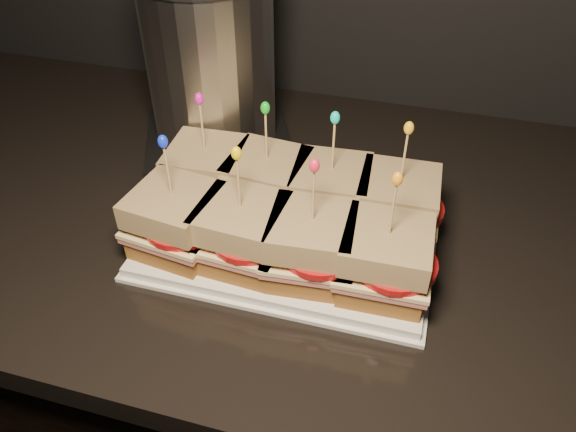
# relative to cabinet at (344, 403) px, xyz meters

# --- Properties ---
(cabinet) EXTENTS (2.26, 0.69, 0.89)m
(cabinet) POSITION_rel_cabinet_xyz_m (0.00, 0.00, 0.00)
(cabinet) COLOR black
(cabinet) RESTS_ON ground
(granite_slab) EXTENTS (2.30, 0.73, 0.04)m
(granite_slab) POSITION_rel_cabinet_xyz_m (0.00, 0.00, 0.46)
(granite_slab) COLOR black
(granite_slab) RESTS_ON cabinet
(platter) EXTENTS (0.37, 0.23, 0.02)m
(platter) POSITION_rel_cabinet_xyz_m (-0.09, -0.09, 0.49)
(platter) COLOR white
(platter) RESTS_ON granite_slab
(platter_rim) EXTENTS (0.39, 0.24, 0.01)m
(platter_rim) POSITION_rel_cabinet_xyz_m (-0.09, -0.09, 0.48)
(platter_rim) COLOR white
(platter_rim) RESTS_ON granite_slab
(sandwich_0_bread_bot) EXTENTS (0.10, 0.10, 0.03)m
(sandwich_0_bread_bot) POSITION_rel_cabinet_xyz_m (-0.22, -0.04, 0.51)
(sandwich_0_bread_bot) COLOR brown
(sandwich_0_bread_bot) RESTS_ON platter
(sandwich_0_ham) EXTENTS (0.11, 0.11, 0.01)m
(sandwich_0_ham) POSITION_rel_cabinet_xyz_m (-0.22, -0.04, 0.53)
(sandwich_0_ham) COLOR #B35E51
(sandwich_0_ham) RESTS_ON sandwich_0_bread_bot
(sandwich_0_cheese) EXTENTS (0.12, 0.11, 0.01)m
(sandwich_0_cheese) POSITION_rel_cabinet_xyz_m (-0.22, -0.04, 0.54)
(sandwich_0_cheese) COLOR #F9DC96
(sandwich_0_cheese) RESTS_ON sandwich_0_ham
(sandwich_0_tomato) EXTENTS (0.10, 0.10, 0.01)m
(sandwich_0_tomato) POSITION_rel_cabinet_xyz_m (-0.21, -0.04, 0.54)
(sandwich_0_tomato) COLOR #B41214
(sandwich_0_tomato) RESTS_ON sandwich_0_cheese
(sandwich_0_bread_top) EXTENTS (0.11, 0.11, 0.03)m
(sandwich_0_bread_top) POSITION_rel_cabinet_xyz_m (-0.22, -0.04, 0.57)
(sandwich_0_bread_top) COLOR #5B3715
(sandwich_0_bread_top) RESTS_ON sandwich_0_tomato
(sandwich_0_pick) EXTENTS (0.00, 0.00, 0.09)m
(sandwich_0_pick) POSITION_rel_cabinet_xyz_m (-0.22, -0.04, 0.61)
(sandwich_0_pick) COLOR tan
(sandwich_0_pick) RESTS_ON sandwich_0_bread_top
(sandwich_0_frill) EXTENTS (0.01, 0.01, 0.02)m
(sandwich_0_frill) POSITION_rel_cabinet_xyz_m (-0.22, -0.04, 0.66)
(sandwich_0_frill) COLOR #CB1698
(sandwich_0_frill) RESTS_ON sandwich_0_pick
(sandwich_1_bread_bot) EXTENTS (0.11, 0.11, 0.03)m
(sandwich_1_bread_bot) POSITION_rel_cabinet_xyz_m (-0.14, -0.04, 0.51)
(sandwich_1_bread_bot) COLOR brown
(sandwich_1_bread_bot) RESTS_ON platter
(sandwich_1_ham) EXTENTS (0.12, 0.11, 0.01)m
(sandwich_1_ham) POSITION_rel_cabinet_xyz_m (-0.14, -0.04, 0.53)
(sandwich_1_ham) COLOR #B35E51
(sandwich_1_ham) RESTS_ON sandwich_1_bread_bot
(sandwich_1_cheese) EXTENTS (0.12, 0.12, 0.01)m
(sandwich_1_cheese) POSITION_rel_cabinet_xyz_m (-0.14, -0.04, 0.54)
(sandwich_1_cheese) COLOR #F9DC96
(sandwich_1_cheese) RESTS_ON sandwich_1_ham
(sandwich_1_tomato) EXTENTS (0.10, 0.10, 0.01)m
(sandwich_1_tomato) POSITION_rel_cabinet_xyz_m (-0.12, -0.04, 0.54)
(sandwich_1_tomato) COLOR #B41214
(sandwich_1_tomato) RESTS_ON sandwich_1_cheese
(sandwich_1_bread_top) EXTENTS (0.11, 0.11, 0.03)m
(sandwich_1_bread_top) POSITION_rel_cabinet_xyz_m (-0.14, -0.04, 0.57)
(sandwich_1_bread_top) COLOR #5B3715
(sandwich_1_bread_top) RESTS_ON sandwich_1_tomato
(sandwich_1_pick) EXTENTS (0.00, 0.00, 0.09)m
(sandwich_1_pick) POSITION_rel_cabinet_xyz_m (-0.14, -0.04, 0.61)
(sandwich_1_pick) COLOR tan
(sandwich_1_pick) RESTS_ON sandwich_1_bread_top
(sandwich_1_frill) EXTENTS (0.01, 0.01, 0.02)m
(sandwich_1_frill) POSITION_rel_cabinet_xyz_m (-0.14, -0.04, 0.66)
(sandwich_1_frill) COLOR #14B11C
(sandwich_1_frill) RESTS_ON sandwich_1_pick
(sandwich_2_bread_bot) EXTENTS (0.10, 0.10, 0.03)m
(sandwich_2_bread_bot) POSITION_rel_cabinet_xyz_m (-0.05, -0.04, 0.51)
(sandwich_2_bread_bot) COLOR brown
(sandwich_2_bread_bot) RESTS_ON platter
(sandwich_2_ham) EXTENTS (0.12, 0.11, 0.01)m
(sandwich_2_ham) POSITION_rel_cabinet_xyz_m (-0.05, -0.04, 0.53)
(sandwich_2_ham) COLOR #B35E51
(sandwich_2_ham) RESTS_ON sandwich_2_bread_bot
(sandwich_2_cheese) EXTENTS (0.12, 0.11, 0.01)m
(sandwich_2_cheese) POSITION_rel_cabinet_xyz_m (-0.05, -0.04, 0.54)
(sandwich_2_cheese) COLOR #F9DC96
(sandwich_2_cheese) RESTS_ON sandwich_2_ham
(sandwich_2_tomato) EXTENTS (0.10, 0.10, 0.01)m
(sandwich_2_tomato) POSITION_rel_cabinet_xyz_m (-0.03, -0.04, 0.54)
(sandwich_2_tomato) COLOR #B41214
(sandwich_2_tomato) RESTS_ON sandwich_2_cheese
(sandwich_2_bread_top) EXTENTS (0.11, 0.11, 0.03)m
(sandwich_2_bread_top) POSITION_rel_cabinet_xyz_m (-0.05, -0.04, 0.57)
(sandwich_2_bread_top) COLOR #5B3715
(sandwich_2_bread_top) RESTS_ON sandwich_2_tomato
(sandwich_2_pick) EXTENTS (0.00, 0.00, 0.09)m
(sandwich_2_pick) POSITION_rel_cabinet_xyz_m (-0.05, -0.04, 0.61)
(sandwich_2_pick) COLOR tan
(sandwich_2_pick) RESTS_ON sandwich_2_bread_top
(sandwich_2_frill) EXTENTS (0.01, 0.01, 0.02)m
(sandwich_2_frill) POSITION_rel_cabinet_xyz_m (-0.05, -0.04, 0.66)
(sandwich_2_frill) COLOR #0EC5B3
(sandwich_2_frill) RESTS_ON sandwich_2_pick
(sandwich_3_bread_bot) EXTENTS (0.10, 0.10, 0.03)m
(sandwich_3_bread_bot) POSITION_rel_cabinet_xyz_m (0.04, -0.04, 0.51)
(sandwich_3_bread_bot) COLOR brown
(sandwich_3_bread_bot) RESTS_ON platter
(sandwich_3_ham) EXTENTS (0.11, 0.11, 0.01)m
(sandwich_3_ham) POSITION_rel_cabinet_xyz_m (0.04, -0.04, 0.53)
(sandwich_3_ham) COLOR #B35E51
(sandwich_3_ham) RESTS_ON sandwich_3_bread_bot
(sandwich_3_cheese) EXTENTS (0.11, 0.11, 0.01)m
(sandwich_3_cheese) POSITION_rel_cabinet_xyz_m (0.04, -0.04, 0.54)
(sandwich_3_cheese) COLOR #F9DC96
(sandwich_3_cheese) RESTS_ON sandwich_3_ham
(sandwich_3_tomato) EXTENTS (0.10, 0.10, 0.01)m
(sandwich_3_tomato) POSITION_rel_cabinet_xyz_m (0.05, -0.04, 0.54)
(sandwich_3_tomato) COLOR #B41214
(sandwich_3_tomato) RESTS_ON sandwich_3_cheese
(sandwich_3_bread_top) EXTENTS (0.10, 0.10, 0.03)m
(sandwich_3_bread_top) POSITION_rel_cabinet_xyz_m (0.04, -0.04, 0.57)
(sandwich_3_bread_top) COLOR #5B3715
(sandwich_3_bread_top) RESTS_ON sandwich_3_tomato
(sandwich_3_pick) EXTENTS (0.00, 0.00, 0.09)m
(sandwich_3_pick) POSITION_rel_cabinet_xyz_m (0.04, -0.04, 0.61)
(sandwich_3_pick) COLOR tan
(sandwich_3_pick) RESTS_ON sandwich_3_bread_top
(sandwich_3_frill) EXTENTS (0.01, 0.01, 0.02)m
(sandwich_3_frill) POSITION_rel_cabinet_xyz_m (0.04, -0.04, 0.66)
(sandwich_3_frill) COLOR #EDAE17
(sandwich_3_frill) RESTS_ON sandwich_3_pick
(sandwich_4_bread_bot) EXTENTS (0.11, 0.11, 0.03)m
(sandwich_4_bread_bot) POSITION_rel_cabinet_xyz_m (-0.22, -0.14, 0.51)
(sandwich_4_bread_bot) COLOR brown
(sandwich_4_bread_bot) RESTS_ON platter
(sandwich_4_ham) EXTENTS (0.12, 0.12, 0.01)m
(sandwich_4_ham) POSITION_rel_cabinet_xyz_m (-0.22, -0.14, 0.53)
(sandwich_4_ham) COLOR #B35E51
(sandwich_4_ham) RESTS_ON sandwich_4_bread_bot
(sandwich_4_cheese) EXTENTS (0.12, 0.12, 0.01)m
(sandwich_4_cheese) POSITION_rel_cabinet_xyz_m (-0.22, -0.14, 0.54)
(sandwich_4_cheese) COLOR #F9DC96
(sandwich_4_cheese) RESTS_ON sandwich_4_ham
(sandwich_4_tomato) EXTENTS (0.10, 0.10, 0.01)m
(sandwich_4_tomato) POSITION_rel_cabinet_xyz_m (-0.21, -0.15, 0.54)
(sandwich_4_tomato) COLOR #B41214
(sandwich_4_tomato) RESTS_ON sandwich_4_cheese
(sandwich_4_bread_top) EXTENTS (0.11, 0.11, 0.03)m
(sandwich_4_bread_top) POSITION_rel_cabinet_xyz_m (-0.22, -0.14, 0.57)
(sandwich_4_bread_top) COLOR #5B3715
(sandwich_4_bread_top) RESTS_ON sandwich_4_tomato
(sandwich_4_pick) EXTENTS (0.00, 0.00, 0.09)m
(sandwich_4_pick) POSITION_rel_cabinet_xyz_m (-0.22, -0.14, 0.61)
(sandwich_4_pick) COLOR tan
(sandwich_4_pick) RESTS_ON sandwich_4_bread_top
(sandwich_4_frill) EXTENTS (0.01, 0.01, 0.02)m
(sandwich_4_frill) POSITION_rel_cabinet_xyz_m (-0.22, -0.14, 0.66)
(sandwich_4_frill) COLOR #122AE3
(sandwich_4_frill) RESTS_ON sandwich_4_pick
(sandwich_5_bread_bot) EXTENTS (0.10, 0.10, 0.03)m
(sandwich_5_bread_bot) POSITION_rel_cabinet_xyz_m (-0.14, -0.14, 0.51)
(sandwich_5_bread_bot) COLOR brown
(sandwich_5_bread_bot) RESTS_ON platter
(sandwich_5_ham) EXTENTS (0.12, 0.11, 0.01)m
(sandwich_5_ham) POSITION_rel_cabinet_xyz_m (-0.14, -0.14, 0.53)
(sandwich_5_ham) COLOR #B35E51
(sandwich_5_ham) RESTS_ON sandwich_5_bread_bot
(sandwich_5_cheese) EXTENTS (0.12, 0.11, 0.01)m
(sandwich_5_cheese) POSITION_rel_cabinet_xyz_m (-0.14, -0.14, 0.54)
(sandwich_5_cheese) COLOR #F9DC96
(sandwich_5_cheese) RESTS_ON sandwich_5_ham
(sandwich_5_tomato) EXTENTS (0.10, 0.10, 0.01)m
(sandwich_5_tomato) POSITION_rel_cabinet_xyz_m (-0.12, -0.15, 0.54)
(sandwich_5_tomato) COLOR #B41214
(sandwich_5_tomato) RESTS_ON sandwich_5_cheese
(sandwich_5_bread_top) EXTENTS (0.11, 0.11, 0.03)m
(sandwich_5_bread_top) POSITION_rel_cabinet_xyz_m (-0.14, -0.14, 0.57)
(sandwich_5_bread_top) COLOR #5B3715
(sandwich_5_bread_top) RESTS_ON sandwich_5_tomato
(sandwich_5_pick) EXTENTS (0.00, 0.00, 0.09)m
(sandwich_5_pick) POSITION_rel_cabinet_xyz_m (-0.14, -0.14, 0.61)
(sandwich_5_pick) COLOR tan
(sandwich_5_pick) RESTS_ON sandwich_5_bread_top
(sandwich_5_frill) EXTENTS (0.01, 0.01, 0.02)m
(sandwich_5_frill) POSITION_rel_cabinet_xyz_m (-0.14, -0.14, 0.66)
(sandwich_5_frill) COLOR yellow
(sandwich_5_frill) RESTS_ON sandwich_5_pick
(sandwich_6_bread_bot) EXTENTS (0.11, 0.11, 0.03)m
(sandwich_6_bread_bot) POSITION_rel_cabinet_xyz_m (-0.05, -0.14, 0.51)
(sandwich_6_bread_bot) COLOR brown
(sandwich_6_bread_bot) RESTS_ON platter
(sandwich_6_ham) EXTENTS (0.12, 0.11, 0.01)m
(sandwich_6_ham) POSITION_rel_cabinet_xyz_m (-0.05, -0.14, 0.53)
(sandwich_6_ham) COLOR #B35E51
(sandwich_6_ham) RESTS_ON sandwich_6_bread_bot
(sandwich_6_cheese) EXTENTS (0.12, 0.11, 0.01)m
(sandwich_6_cheese) POSITION_rel_cabinet_xyz_m (-0.05, -0.14, 0.54)
(sandwich_6_cheese) COLOR #F9DC96
(sandwich_6_cheese) RESTS_ON sandwich_6_ham
(sandwich_6_tomato) EXTENTS (0.10, 0.10, 0.01)m
(sandwich_6_tomato) POSITION_rel_cabinet_xyz_m (-0.03, -0.15, 0.54)
(sandwich_6_tomato) COLOR #B41214
(sandwich_6_tomato) RESTS_ON sandwich_6_cheese
(sandwich_6_bread_top) EXTENTS (0.11, 0.11, 0.03)m
(sandwich_6_bread_top) POSITION_rel_cabinet_xyz_m (-0.05, -0.14, 0.57)
(sandwich_6_bread_top) COLOR #5B3715
(sandwich_6_bread_top) RESTS_ON sandwich_6_tomato
(sandwich_6_pick) EXTENTS (0.00, 0.00, 0.09)m
(sandwich_6_pick) POSITION_rel_cabinet_xyz_m (-0.05, -0.14, 0.61)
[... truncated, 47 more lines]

